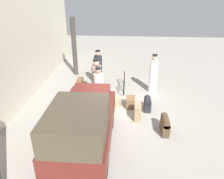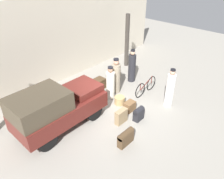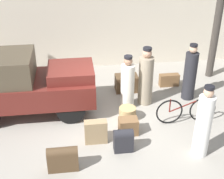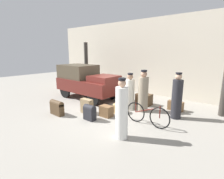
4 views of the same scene
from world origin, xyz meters
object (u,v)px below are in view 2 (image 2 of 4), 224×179
at_px(wicker_basket, 120,100).
at_px(suitcase_tan_flat, 121,116).
at_px(trunk_large_brown, 139,114).
at_px(bicycle, 146,87).
at_px(porter_lifting_near_truck, 132,67).
at_px(porter_standing_middle, 116,77).
at_px(porter_with_bicycle, 110,84).
at_px(trunk_umber_medium, 98,84).
at_px(trunk_wicker_pale, 130,106).
at_px(conductor_in_dark_uniform, 170,89).
at_px(truck, 56,107).
at_px(suitcase_black_upright, 126,137).
at_px(suitcase_small_leather, 115,74).

distance_m(wicker_basket, suitcase_tan_flat, 1.36).
relative_size(suitcase_tan_flat, trunk_large_brown, 1.03).
distance_m(bicycle, porter_lifting_near_truck, 1.51).
distance_m(porter_standing_middle, porter_with_bicycle, 0.61).
bearing_deg(trunk_large_brown, wicker_basket, 75.74).
xyz_separation_m(porter_with_bicycle, trunk_umber_medium, (0.16, 1.02, -0.48)).
relative_size(porter_lifting_near_truck, trunk_wicker_pale, 3.64).
height_order(porter_lifting_near_truck, trunk_wicker_pale, porter_lifting_near_truck).
distance_m(conductor_in_dark_uniform, trunk_wicker_pale, 1.99).
height_order(bicycle, trunk_wicker_pale, bicycle).
height_order(truck, trunk_umber_medium, truck).
bearing_deg(suitcase_black_upright, trunk_large_brown, 18.69).
bearing_deg(suitcase_small_leather, porter_with_bicycle, -144.75).
bearing_deg(trunk_wicker_pale, porter_lifting_near_truck, 36.41).
bearing_deg(wicker_basket, porter_with_bicycle, 80.90).
bearing_deg(suitcase_black_upright, wicker_basket, 45.72).
bearing_deg(wicker_basket, trunk_wicker_pale, -98.26).
xyz_separation_m(porter_standing_middle, porter_with_bicycle, (-0.59, -0.16, -0.07)).
height_order(suitcase_tan_flat, trunk_wicker_pale, suitcase_tan_flat).
xyz_separation_m(conductor_in_dark_uniform, suitcase_small_leather, (0.32, 3.61, -0.65)).
bearing_deg(porter_with_bicycle, porter_lifting_near_truck, 7.86).
bearing_deg(suitcase_small_leather, suitcase_black_upright, -133.95).
height_order(truck, suitcase_black_upright, truck).
distance_m(conductor_in_dark_uniform, suitcase_black_upright, 3.33).
bearing_deg(porter_with_bicycle, porter_standing_middle, 15.59).
distance_m(wicker_basket, suitcase_black_upright, 2.60).
bearing_deg(trunk_umber_medium, porter_standing_middle, -63.29).
relative_size(suitcase_black_upright, suitcase_small_leather, 1.04).
distance_m(conductor_in_dark_uniform, suitcase_tan_flat, 2.64).
distance_m(trunk_umber_medium, suitcase_tan_flat, 2.93).
height_order(conductor_in_dark_uniform, trunk_wicker_pale, conductor_in_dark_uniform).
height_order(suitcase_black_upright, suitcase_small_leather, suitcase_black_upright).
bearing_deg(trunk_large_brown, suitcase_small_leather, 56.61).
height_order(conductor_in_dark_uniform, trunk_umber_medium, conductor_in_dark_uniform).
distance_m(porter_with_bicycle, trunk_wicker_pale, 1.48).
height_order(bicycle, trunk_large_brown, bicycle).
distance_m(porter_with_bicycle, conductor_in_dark_uniform, 2.78).
xyz_separation_m(suitcase_small_leather, trunk_large_brown, (-2.13, -3.24, 0.11)).
bearing_deg(truck, trunk_umber_medium, 16.62).
bearing_deg(truck, porter_lifting_near_truck, 2.36).
bearing_deg(trunk_large_brown, conductor_in_dark_uniform, -11.40).
bearing_deg(porter_with_bicycle, conductor_in_dark_uniform, -60.68).
relative_size(porter_standing_middle, conductor_in_dark_uniform, 0.98).
distance_m(porter_standing_middle, suitcase_tan_flat, 2.51).
bearing_deg(porter_lifting_near_truck, truck, -177.64).
distance_m(bicycle, wicker_basket, 1.64).
height_order(bicycle, suitcase_black_upright, bicycle).
bearing_deg(porter_standing_middle, conductor_in_dark_uniform, -73.38).
bearing_deg(conductor_in_dark_uniform, porter_lifting_near_truck, 76.19).
height_order(conductor_in_dark_uniform, suitcase_tan_flat, conductor_in_dark_uniform).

